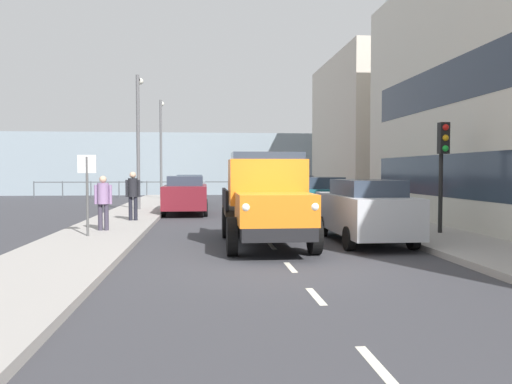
{
  "coord_description": "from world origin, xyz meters",
  "views": [
    {
      "loc": [
        1.71,
        10.98,
        1.97
      ],
      "look_at": [
        -0.45,
        -11.13,
        1.04
      ],
      "focal_mm": 36.29,
      "sensor_mm": 36.0,
      "label": 1
    }
  ],
  "objects_px": {
    "lamp_post_promenade": "(138,129)",
    "street_sign": "(87,181)",
    "car_silver_kerbside_near": "(364,210)",
    "pedestrian_near_railing": "(103,198)",
    "car_red_kerbside_2": "(294,192)",
    "car_grey_oppositeside_1": "(190,189)",
    "car_teal_kerbside_1": "(318,198)",
    "traffic_light_near": "(443,153)",
    "car_maroon_oppositeside_0": "(186,194)",
    "truck_vintage_orange": "(267,201)",
    "pedestrian_by_lamp": "(133,192)",
    "car_white_kerbside_3": "(277,188)",
    "lamp_post_far": "(161,140)"
  },
  "relations": [
    {
      "from": "pedestrian_by_lamp",
      "to": "pedestrian_near_railing",
      "type": "bearing_deg",
      "value": 81.66
    },
    {
      "from": "truck_vintage_orange",
      "to": "car_grey_oppositeside_1",
      "type": "relative_size",
      "value": 1.23
    },
    {
      "from": "truck_vintage_orange",
      "to": "street_sign",
      "type": "relative_size",
      "value": 2.51
    },
    {
      "from": "pedestrian_by_lamp",
      "to": "lamp_post_far",
      "type": "height_order",
      "value": "lamp_post_far"
    },
    {
      "from": "truck_vintage_orange",
      "to": "car_maroon_oppositeside_0",
      "type": "relative_size",
      "value": 1.24
    },
    {
      "from": "car_silver_kerbside_near",
      "to": "lamp_post_far",
      "type": "bearing_deg",
      "value": -71.21
    },
    {
      "from": "truck_vintage_orange",
      "to": "traffic_light_near",
      "type": "bearing_deg",
      "value": -166.87
    },
    {
      "from": "truck_vintage_orange",
      "to": "car_white_kerbside_3",
      "type": "relative_size",
      "value": 1.39
    },
    {
      "from": "pedestrian_near_railing",
      "to": "lamp_post_far",
      "type": "distance_m",
      "value": 19.2
    },
    {
      "from": "car_red_kerbside_2",
      "to": "lamp_post_far",
      "type": "height_order",
      "value": "lamp_post_far"
    },
    {
      "from": "lamp_post_promenade",
      "to": "lamp_post_far",
      "type": "xyz_separation_m",
      "value": [
        -0.19,
        -10.2,
        0.11
      ]
    },
    {
      "from": "lamp_post_promenade",
      "to": "street_sign",
      "type": "xyz_separation_m",
      "value": [
        0.14,
        10.1,
        -2.22
      ]
    },
    {
      "from": "car_teal_kerbside_1",
      "to": "street_sign",
      "type": "distance_m",
      "value": 8.99
    },
    {
      "from": "pedestrian_by_lamp",
      "to": "lamp_post_promenade",
      "type": "height_order",
      "value": "lamp_post_promenade"
    },
    {
      "from": "car_white_kerbside_3",
      "to": "car_grey_oppositeside_1",
      "type": "distance_m",
      "value": 5.29
    },
    {
      "from": "lamp_post_far",
      "to": "car_silver_kerbside_near",
      "type": "bearing_deg",
      "value": 108.79
    },
    {
      "from": "pedestrian_by_lamp",
      "to": "street_sign",
      "type": "bearing_deg",
      "value": 81.9
    },
    {
      "from": "pedestrian_by_lamp",
      "to": "lamp_post_far",
      "type": "xyz_separation_m",
      "value": [
        0.3,
        -15.85,
        2.82
      ]
    },
    {
      "from": "traffic_light_near",
      "to": "street_sign",
      "type": "xyz_separation_m",
      "value": [
        10.1,
        -0.34,
        -0.79
      ]
    },
    {
      "from": "car_silver_kerbside_near",
      "to": "street_sign",
      "type": "relative_size",
      "value": 2.0
    },
    {
      "from": "car_teal_kerbside_1",
      "to": "traffic_light_near",
      "type": "relative_size",
      "value": 1.21
    },
    {
      "from": "pedestrian_near_railing",
      "to": "traffic_light_near",
      "type": "height_order",
      "value": "traffic_light_near"
    },
    {
      "from": "car_teal_kerbside_1",
      "to": "pedestrian_by_lamp",
      "type": "xyz_separation_m",
      "value": [
        6.95,
        0.31,
        0.3
      ]
    },
    {
      "from": "car_red_kerbside_2",
      "to": "lamp_post_far",
      "type": "distance_m",
      "value": 12.72
    },
    {
      "from": "car_red_kerbside_2",
      "to": "street_sign",
      "type": "relative_size",
      "value": 1.87
    },
    {
      "from": "truck_vintage_orange",
      "to": "lamp_post_promenade",
      "type": "bearing_deg",
      "value": -68.09
    },
    {
      "from": "car_white_kerbside_3",
      "to": "car_grey_oppositeside_1",
      "type": "xyz_separation_m",
      "value": [
        5.2,
        0.97,
        0.0
      ]
    },
    {
      "from": "truck_vintage_orange",
      "to": "lamp_post_far",
      "type": "height_order",
      "value": "lamp_post_far"
    },
    {
      "from": "truck_vintage_orange",
      "to": "car_white_kerbside_3",
      "type": "bearing_deg",
      "value": -98.75
    },
    {
      "from": "car_silver_kerbside_near",
      "to": "lamp_post_promenade",
      "type": "distance_m",
      "value": 13.7
    },
    {
      "from": "truck_vintage_orange",
      "to": "car_teal_kerbside_1",
      "type": "distance_m",
      "value": 6.91
    },
    {
      "from": "car_white_kerbside_3",
      "to": "street_sign",
      "type": "distance_m",
      "value": 17.97
    },
    {
      "from": "pedestrian_by_lamp",
      "to": "car_teal_kerbside_1",
      "type": "bearing_deg",
      "value": -177.43
    },
    {
      "from": "car_white_kerbside_3",
      "to": "pedestrian_by_lamp",
      "type": "bearing_deg",
      "value": 59.55
    },
    {
      "from": "pedestrian_by_lamp",
      "to": "lamp_post_far",
      "type": "relative_size",
      "value": 0.27
    },
    {
      "from": "truck_vintage_orange",
      "to": "car_white_kerbside_3",
      "type": "height_order",
      "value": "truck_vintage_orange"
    },
    {
      "from": "car_teal_kerbside_1",
      "to": "car_maroon_oppositeside_0",
      "type": "height_order",
      "value": "same"
    },
    {
      "from": "car_teal_kerbside_1",
      "to": "traffic_light_near",
      "type": "bearing_deg",
      "value": 116.24
    },
    {
      "from": "car_maroon_oppositeside_0",
      "to": "car_teal_kerbside_1",
      "type": "bearing_deg",
      "value": 142.25
    },
    {
      "from": "car_teal_kerbside_1",
      "to": "lamp_post_promenade",
      "type": "relative_size",
      "value": 0.62
    },
    {
      "from": "car_maroon_oppositeside_0",
      "to": "car_grey_oppositeside_1",
      "type": "xyz_separation_m",
      "value": [
        -0.0,
        -6.5,
        -0.0
      ]
    },
    {
      "from": "truck_vintage_orange",
      "to": "car_teal_kerbside_1",
      "type": "height_order",
      "value": "truck_vintage_orange"
    },
    {
      "from": "car_red_kerbside_2",
      "to": "car_maroon_oppositeside_0",
      "type": "height_order",
      "value": "same"
    },
    {
      "from": "car_maroon_oppositeside_0",
      "to": "street_sign",
      "type": "height_order",
      "value": "street_sign"
    },
    {
      "from": "car_red_kerbside_2",
      "to": "car_grey_oppositeside_1",
      "type": "distance_m",
      "value": 7.19
    },
    {
      "from": "car_red_kerbside_2",
      "to": "lamp_post_promenade",
      "type": "relative_size",
      "value": 0.67
    },
    {
      "from": "car_silver_kerbside_near",
      "to": "pedestrian_near_railing",
      "type": "distance_m",
      "value": 7.77
    },
    {
      "from": "lamp_post_far",
      "to": "car_teal_kerbside_1",
      "type": "bearing_deg",
      "value": 115.01
    },
    {
      "from": "car_white_kerbside_3",
      "to": "car_maroon_oppositeside_0",
      "type": "xyz_separation_m",
      "value": [
        5.2,
        7.48,
        0.0
      ]
    },
    {
      "from": "car_white_kerbside_3",
      "to": "traffic_light_near",
      "type": "height_order",
      "value": "traffic_light_near"
    }
  ]
}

